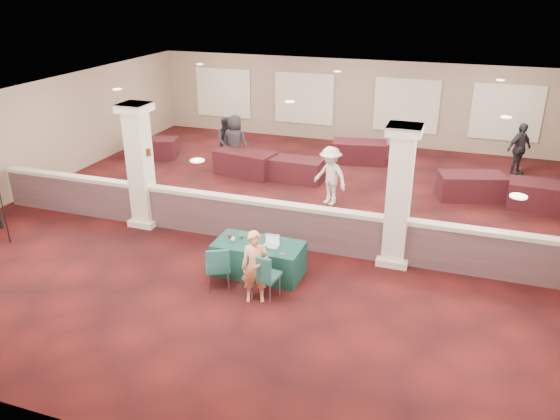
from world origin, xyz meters
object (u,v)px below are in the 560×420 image
(far_table_front_left, at_px, (245,163))
(attendee_a, at_px, (227,141))
(attendee_d, at_px, (235,142))
(conf_chair_main, at_px, (263,273))
(attendee_c, at_px, (519,149))
(woman, at_px, (255,267))
(far_table_back_center, at_px, (359,152))
(far_table_front_right, at_px, (544,196))
(conf_chair_side, at_px, (218,265))
(far_table_back_right, at_px, (471,186))
(attendee_b, at_px, (330,176))
(far_table_back_left, at_px, (153,148))
(near_table, at_px, (259,258))
(far_table_front_center, at_px, (295,169))

(far_table_front_left, height_order, attendee_a, attendee_a)
(attendee_a, height_order, attendee_d, attendee_d)
(conf_chair_main, distance_m, attendee_c, 11.23)
(conf_chair_main, relative_size, woman, 0.67)
(far_table_front_left, bearing_deg, far_table_back_center, 37.58)
(far_table_front_right, bearing_deg, woman, -129.92)
(conf_chair_main, height_order, conf_chair_side, conf_chair_main)
(far_table_back_right, xyz_separation_m, attendee_b, (-3.81, -1.76, 0.47))
(far_table_front_right, distance_m, attendee_b, 5.98)
(conf_chair_side, xyz_separation_m, attendee_a, (-3.23, 7.70, 0.25))
(woman, xyz_separation_m, far_table_back_left, (-7.02, 7.75, -0.42))
(woman, bearing_deg, attendee_d, 94.75)
(near_table, relative_size, attendee_c, 1.12)
(attendee_c, bearing_deg, conf_chair_side, -167.71)
(attendee_b, relative_size, attendee_d, 0.92)
(far_table_front_center, bearing_deg, far_table_front_right, 0.00)
(near_table, bearing_deg, conf_chair_main, -63.04)
(woman, bearing_deg, far_table_back_left, 110.78)
(conf_chair_main, xyz_separation_m, far_table_back_right, (3.80, 7.16, -0.23))
(far_table_back_left, xyz_separation_m, attendee_a, (2.91, 0.07, 0.49))
(near_table, xyz_separation_m, conf_chair_side, (-0.54, -0.91, 0.21))
(conf_chair_main, height_order, attendee_d, attendee_d)
(woman, xyz_separation_m, attendee_a, (-4.11, 7.82, 0.07))
(attendee_d, bearing_deg, attendee_c, -164.51)
(far_table_back_left, xyz_separation_m, attendee_c, (12.35, 2.28, 0.52))
(far_table_back_left, relative_size, attendee_b, 0.99)
(conf_chair_main, height_order, far_table_front_left, conf_chair_main)
(near_table, xyz_separation_m, far_table_front_right, (6.22, 6.00, 0.01))
(far_table_back_left, height_order, far_table_back_right, far_table_back_right)
(attendee_d, bearing_deg, far_table_front_right, 177.02)
(far_table_back_left, bearing_deg, conf_chair_main, -46.99)
(far_table_front_center, height_order, attendee_b, attendee_b)
(near_table, height_order, far_table_back_right, far_table_back_right)
(far_table_front_right, height_order, far_table_back_left, far_table_front_right)
(conf_chair_main, xyz_separation_m, attendee_b, (-0.01, 5.40, 0.24))
(near_table, xyz_separation_m, attendee_d, (-3.37, 6.50, 0.55))
(conf_chair_side, xyz_separation_m, attendee_b, (1.00, 5.36, 0.27))
(woman, relative_size, far_table_back_center, 0.82)
(far_table_front_right, bearing_deg, attendee_b, -164.87)
(far_table_front_center, bearing_deg, far_table_back_right, 2.14)
(conf_chair_main, height_order, far_table_front_right, conf_chair_main)
(conf_chair_side, height_order, far_table_back_left, conf_chair_side)
(attendee_d, bearing_deg, far_table_back_right, 177.76)
(far_table_back_center, bearing_deg, far_table_back_right, -31.62)
(conf_chair_main, relative_size, far_table_back_right, 0.56)
(far_table_back_center, bearing_deg, conf_chair_side, -96.28)
(conf_chair_side, relative_size, attendee_d, 0.53)
(far_table_back_right, xyz_separation_m, attendee_c, (1.39, 2.80, 0.48))
(near_table, relative_size, far_table_back_right, 1.04)
(conf_chair_side, bearing_deg, far_table_front_left, 80.13)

